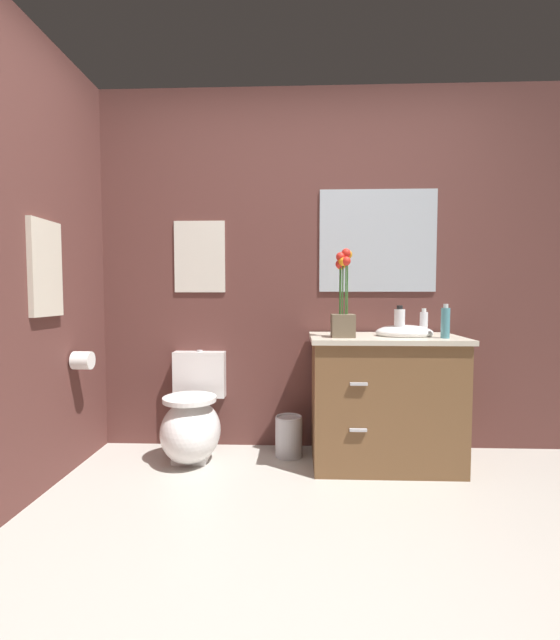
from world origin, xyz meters
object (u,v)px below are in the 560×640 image
object	(u,v)px
trash_bin	(289,436)
toilet_paper_roll	(83,360)
lotion_bottle	(399,322)
hanging_towel	(46,268)
wall_poster	(200,257)
hand_wash_bottle	(424,323)
flower_vase	(343,305)
toilet	(192,422)
vanity_cabinet	(384,398)
wall_mirror	(378,241)
soap_bottle	(445,322)

from	to	relation	value
trash_bin	toilet_paper_roll	size ratio (longest dim) A/B	2.47
lotion_bottle	hanging_towel	world-z (taller)	hanging_towel
wall_poster	hanging_towel	distance (m)	1.00
hand_wash_bottle	trash_bin	xyz separation A→B (m)	(-0.88, -0.03, -0.76)
flower_vase	lotion_bottle	distance (m)	0.37
toilet_paper_roll	hanging_towel	bearing A→B (deg)	-101.63
toilet	lotion_bottle	size ratio (longest dim) A/B	3.56
vanity_cabinet	wall_mirror	bearing A→B (deg)	90.55
toilet_paper_roll	soap_bottle	bearing A→B (deg)	1.03
toilet	wall_mirror	xyz separation A→B (m)	(1.24, 0.27, 1.21)
hand_wash_bottle	toilet_paper_roll	xyz separation A→B (m)	(-2.14, -0.30, -0.22)
wall_mirror	hanging_towel	world-z (taller)	wall_mirror
vanity_cabinet	toilet_paper_roll	bearing A→B (deg)	-174.79
soap_bottle	toilet_paper_roll	xyz separation A→B (m)	(-2.19, -0.04, -0.24)
vanity_cabinet	hanging_towel	bearing A→B (deg)	-167.17
vanity_cabinet	wall_mirror	size ratio (longest dim) A/B	1.25
hanging_towel	wall_poster	bearing A→B (deg)	47.16
vanity_cabinet	wall_poster	distance (m)	1.57
soap_bottle	lotion_bottle	bearing A→B (deg)	159.77
hand_wash_bottle	wall_mirror	xyz separation A→B (m)	(-0.28, 0.17, 0.55)
vanity_cabinet	toilet	bearing A→B (deg)	178.78
vanity_cabinet	lotion_bottle	size ratio (longest dim) A/B	5.17
hand_wash_bottle	vanity_cabinet	bearing A→B (deg)	-155.36
flower_vase	lotion_bottle	bearing A→B (deg)	7.62
soap_bottle	lotion_bottle	world-z (taller)	soap_bottle
hand_wash_bottle	soap_bottle	bearing A→B (deg)	-78.18
vanity_cabinet	wall_mirror	distance (m)	1.07
lotion_bottle	toilet_paper_roll	size ratio (longest dim) A/B	1.76
wall_mirror	hanging_towel	distance (m)	2.06
flower_vase	wall_mirror	distance (m)	0.64
hand_wash_bottle	toilet_paper_roll	distance (m)	2.17
vanity_cabinet	hand_wash_bottle	xyz separation A→B (m)	(0.27, 0.13, 0.48)
wall_poster	hanging_towel	bearing A→B (deg)	-132.84
wall_mirror	toilet_paper_roll	distance (m)	2.07
wall_poster	hanging_towel	size ratio (longest dim) A/B	0.96
trash_bin	hanging_towel	size ratio (longest dim) A/B	0.52
flower_vase	hanging_towel	size ratio (longest dim) A/B	1.04
vanity_cabinet	trash_bin	world-z (taller)	vanity_cabinet
lotion_bottle	hanging_towel	xyz separation A→B (m)	(-2.00, -0.40, 0.31)
soap_bottle	hanging_towel	bearing A→B (deg)	-172.22
vanity_cabinet	wall_mirror	world-z (taller)	wall_mirror
vanity_cabinet	lotion_bottle	world-z (taller)	lotion_bottle
wall_poster	toilet_paper_roll	size ratio (longest dim) A/B	4.52
toilet	flower_vase	distance (m)	1.24
lotion_bottle	toilet_paper_roll	world-z (taller)	lotion_bottle
wall_mirror	trash_bin	bearing A→B (deg)	-162.33
hand_wash_bottle	wall_poster	bearing A→B (deg)	173.65
trash_bin	hand_wash_bottle	bearing A→B (deg)	1.63
hanging_towel	trash_bin	bearing A→B (deg)	22.33
wall_mirror	hanging_towel	xyz separation A→B (m)	(-1.92, -0.73, -0.23)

